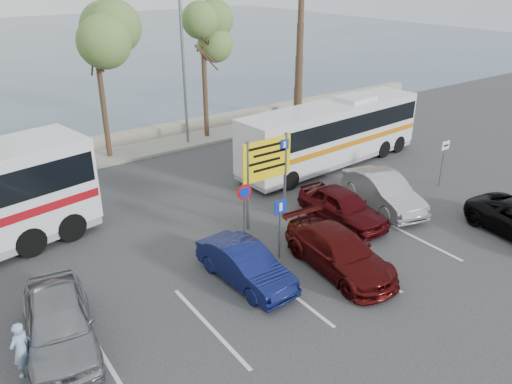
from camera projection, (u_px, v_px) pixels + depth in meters
ground at (298, 266)px, 17.16m from camera, size 120.00×120.00×0.00m
kerb_strip at (136, 151)px, 27.55m from camera, size 44.00×2.40×0.15m
seawall at (122, 138)px, 28.95m from camera, size 48.00×0.80×0.60m
tree_mid at (94, 29)px, 24.05m from camera, size 3.20×3.20×8.00m
tree_right at (203, 31)px, 27.40m from camera, size 3.20×3.20×7.40m
street_lamp_right at (184, 64)px, 26.90m from camera, size 0.45×1.15×8.01m
direction_sign at (267, 166)px, 19.06m from camera, size 2.20×0.12×3.60m
sign_no_stop at (244, 204)px, 17.97m from camera, size 0.60×0.08×2.35m
sign_parking at (280, 221)px, 17.03m from camera, size 0.50×0.07×2.25m
sign_taxi at (443, 157)px, 22.82m from camera, size 0.50×0.07×2.20m
lane_markings at (290, 291)px, 15.81m from camera, size 12.02×4.20×0.01m
coach_bus_right at (331, 136)px, 25.29m from camera, size 10.90×3.06×3.36m
car_silver_a at (59, 323)px, 13.25m from camera, size 2.47×4.61×1.49m
car_blue at (245, 265)px, 16.04m from camera, size 1.62×3.95×1.27m
car_maroon at (339, 252)px, 16.71m from camera, size 2.23×4.74×1.34m
car_red at (342, 206)px, 19.82m from camera, size 1.64×4.06×1.38m
car_silver_b at (384, 191)px, 21.07m from camera, size 2.56×4.64×1.45m
pedestrian_near at (21, 349)px, 12.29m from camera, size 0.68×0.61×1.55m
pedestrian_far at (364, 144)px, 26.51m from camera, size 0.93×0.97×1.58m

